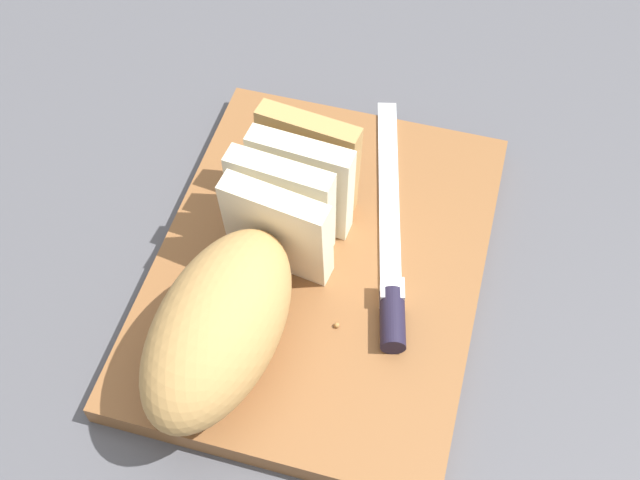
# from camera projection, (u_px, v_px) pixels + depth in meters

# --- Properties ---
(ground_plane) EXTENTS (3.00, 3.00, 0.00)m
(ground_plane) POSITION_uv_depth(u_px,v_px,m) (320.00, 274.00, 0.72)
(ground_plane) COLOR #4C4C51
(cutting_board) EXTENTS (0.37, 0.29, 0.02)m
(cutting_board) POSITION_uv_depth(u_px,v_px,m) (320.00, 267.00, 0.71)
(cutting_board) COLOR brown
(cutting_board) RESTS_ON ground_plane
(bread_loaf) EXTENTS (0.29, 0.11, 0.10)m
(bread_loaf) POSITION_uv_depth(u_px,v_px,m) (243.00, 283.00, 0.63)
(bread_loaf) COLOR tan
(bread_loaf) RESTS_ON cutting_board
(bread_knife) EXTENTS (0.27, 0.09, 0.02)m
(bread_knife) POSITION_uv_depth(u_px,v_px,m) (391.00, 275.00, 0.68)
(bread_knife) COLOR silver
(bread_knife) RESTS_ON cutting_board
(crumb_near_knife) EXTENTS (0.00, 0.00, 0.00)m
(crumb_near_knife) POSITION_uv_depth(u_px,v_px,m) (248.00, 333.00, 0.66)
(crumb_near_knife) COLOR #A8753D
(crumb_near_knife) RESTS_ON cutting_board
(crumb_near_loaf) EXTENTS (0.01, 0.01, 0.01)m
(crumb_near_loaf) POSITION_uv_depth(u_px,v_px,m) (260.00, 313.00, 0.67)
(crumb_near_loaf) COLOR #A8753D
(crumb_near_loaf) RESTS_ON cutting_board
(crumb_stray_left) EXTENTS (0.00, 0.00, 0.00)m
(crumb_stray_left) POSITION_uv_depth(u_px,v_px,m) (262.00, 276.00, 0.69)
(crumb_stray_left) COLOR #A8753D
(crumb_stray_left) RESTS_ON cutting_board
(crumb_stray_right) EXTENTS (0.00, 0.00, 0.00)m
(crumb_stray_right) POSITION_uv_depth(u_px,v_px,m) (337.00, 325.00, 0.66)
(crumb_stray_right) COLOR #A8753D
(crumb_stray_right) RESTS_ON cutting_board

